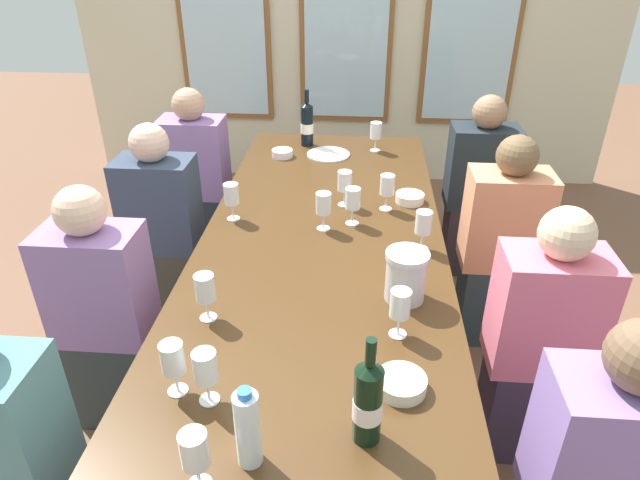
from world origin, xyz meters
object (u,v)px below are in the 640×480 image
at_px(wine_bottle_1, 307,124).
at_px(seated_person_5, 538,346).
at_px(wine_glass_3, 400,305).
at_px(seated_person_0, 5,468).
at_px(seated_person_7, 500,249).
at_px(tasting_bowl_1, 401,383).
at_px(white_plate_0, 328,154).
at_px(wine_glass_7, 387,186).
at_px(seated_person_4, 106,318).
at_px(wine_glass_6, 423,224).
at_px(wine_glass_8, 205,290).
at_px(wine_glass_10, 323,205).
at_px(seated_person_2, 198,182).
at_px(seated_person_3, 477,192).
at_px(seated_person_6, 163,233).
at_px(tasting_bowl_2, 282,153).
at_px(wine_glass_11, 195,451).
at_px(wine_glass_0, 231,196).
at_px(wine_glass_4, 345,182).
at_px(water_bottle, 248,428).
at_px(wine_glass_9, 353,199).
at_px(tasting_bowl_0, 410,198).
at_px(dining_table, 322,252).
at_px(wine_bottle_0, 368,402).
at_px(wine_glass_2, 173,359).
at_px(metal_pitcher, 406,276).
at_px(wine_glass_5, 205,369).
at_px(wine_glass_1, 376,132).

bearing_deg(wine_bottle_1, seated_person_5, -56.11).
distance_m(wine_glass_3, seated_person_0, 1.28).
xyz_separation_m(wine_glass_3, seated_person_7, (0.56, 0.96, -0.34)).
height_order(wine_glass_3, seated_person_7, seated_person_7).
bearing_deg(tasting_bowl_1, seated_person_7, 65.16).
relative_size(white_plate_0, wine_glass_3, 1.44).
relative_size(wine_glass_7, seated_person_4, 0.16).
xyz_separation_m(wine_glass_6, wine_glass_8, (-0.77, -0.53, -0.00)).
bearing_deg(wine_glass_10, white_plate_0, 92.38).
distance_m(wine_glass_10, seated_person_2, 1.31).
relative_size(tasting_bowl_1, seated_person_3, 0.13).
bearing_deg(seated_person_6, tasting_bowl_2, 46.55).
bearing_deg(wine_glass_11, seated_person_5, 38.54).
height_order(wine_glass_0, wine_glass_11, same).
bearing_deg(seated_person_4, seated_person_5, -1.16).
bearing_deg(wine_glass_8, wine_glass_4, 65.05).
distance_m(water_bottle, wine_glass_9, 1.31).
bearing_deg(wine_glass_3, tasting_bowl_0, 84.40).
distance_m(wine_glass_10, seated_person_4, 1.01).
relative_size(wine_glass_0, wine_glass_4, 1.00).
height_order(dining_table, wine_bottle_1, wine_bottle_1).
bearing_deg(seated_person_7, tasting_bowl_1, -114.84).
height_order(seated_person_2, seated_person_3, same).
bearing_deg(tasting_bowl_1, wine_glass_6, 81.46).
relative_size(wine_bottle_0, wine_glass_11, 1.89).
distance_m(water_bottle, seated_person_0, 0.83).
xyz_separation_m(wine_glass_2, wine_glass_4, (0.43, 1.26, 0.00)).
height_order(metal_pitcher, wine_glass_3, metal_pitcher).
bearing_deg(wine_glass_8, seated_person_0, -136.58).
height_order(tasting_bowl_2, wine_glass_5, wine_glass_5).
bearing_deg(wine_glass_2, wine_glass_6, 48.71).
xyz_separation_m(metal_pitcher, tasting_bowl_0, (0.07, 0.81, -0.07)).
height_order(wine_glass_7, seated_person_6, seated_person_6).
xyz_separation_m(metal_pitcher, wine_glass_10, (-0.33, 0.50, 0.02)).
bearing_deg(seated_person_2, dining_table, -50.41).
distance_m(wine_glass_1, seated_person_7, 1.03).
bearing_deg(wine_glass_11, wine_bottle_1, 89.52).
bearing_deg(tasting_bowl_2, white_plate_0, 9.24).
bearing_deg(wine_glass_3, white_plate_0, 101.84).
bearing_deg(wine_glass_0, wine_glass_11, -80.90).
xyz_separation_m(white_plate_0, metal_pitcher, (0.37, -1.40, 0.09)).
bearing_deg(wine_bottle_1, seated_person_0, -106.90).
bearing_deg(metal_pitcher, wine_glass_8, -165.64).
distance_m(wine_glass_2, wine_glass_6, 1.16).
relative_size(wine_glass_1, seated_person_0, 0.16).
relative_size(wine_bottle_0, wine_glass_6, 1.89).
height_order(tasting_bowl_1, wine_glass_11, wine_glass_11).
relative_size(tasting_bowl_0, seated_person_6, 0.12).
bearing_deg(wine_glass_9, wine_glass_2, -113.72).
height_order(wine_bottle_0, wine_glass_0, wine_bottle_0).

